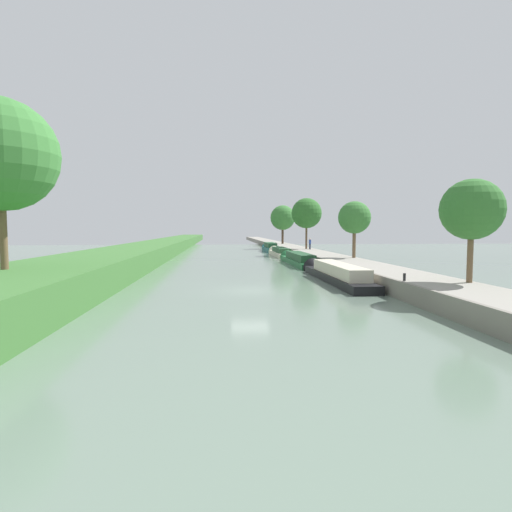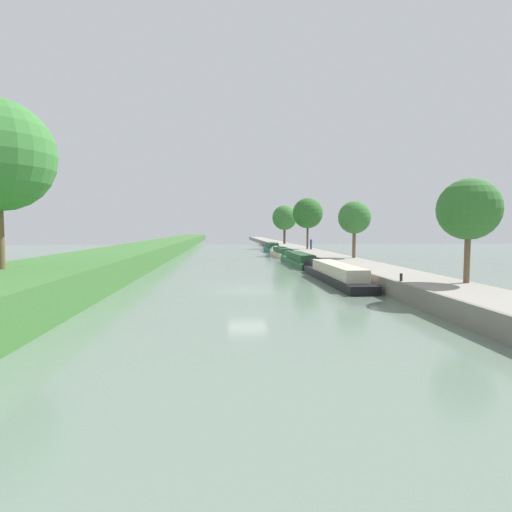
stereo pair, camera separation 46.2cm
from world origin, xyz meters
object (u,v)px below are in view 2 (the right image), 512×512
(narrowboat_cream, at_px, (281,252))
(mooring_bollard_far, at_px, (277,244))
(narrowboat_green, at_px, (298,259))
(person_walking, at_px, (311,244))
(narrowboat_black, at_px, (332,273))
(mooring_bollard_near, at_px, (401,277))
(narrowboat_teal, at_px, (271,248))

(narrowboat_cream, bearing_deg, mooring_bollard_far, 84.05)
(narrowboat_green, relative_size, person_walking, 8.79)
(narrowboat_cream, relative_size, mooring_bollard_far, 28.80)
(person_walking, height_order, mooring_bollard_far, person_walking)
(narrowboat_green, xyz_separation_m, narrowboat_cream, (0.07, 14.59, -0.03))
(narrowboat_black, distance_m, person_walking, 28.83)
(narrowboat_green, relative_size, mooring_bollard_near, 32.41)
(narrowboat_black, relative_size, narrowboat_cream, 1.16)
(narrowboat_black, xyz_separation_m, mooring_bollard_far, (1.81, 46.54, 0.67))
(narrowboat_green, distance_m, narrowboat_cream, 14.59)
(narrowboat_black, bearing_deg, narrowboat_green, 90.06)
(mooring_bollard_near, height_order, mooring_bollard_far, same)
(narrowboat_teal, distance_m, person_walking, 14.17)
(mooring_bollard_far, bearing_deg, narrowboat_teal, -110.84)
(mooring_bollard_near, bearing_deg, narrowboat_cream, 92.65)
(narrowboat_cream, distance_m, narrowboat_teal, 12.20)
(narrowboat_black, relative_size, person_walking, 9.08)
(person_walking, bearing_deg, mooring_bollard_far, 98.35)
(narrowboat_green, xyz_separation_m, narrowboat_teal, (0.05, 26.78, 0.11))
(narrowboat_green, xyz_separation_m, mooring_bollard_far, (1.83, 31.46, 0.69))
(narrowboat_green, bearing_deg, mooring_bollard_near, -85.54)
(narrowboat_black, xyz_separation_m, narrowboat_teal, (0.03, 41.86, 0.09))
(narrowboat_green, relative_size, narrowboat_cream, 1.13)
(narrowboat_black, bearing_deg, mooring_bollard_near, -77.76)
(narrowboat_cream, bearing_deg, narrowboat_teal, 90.11)
(narrowboat_green, height_order, mooring_bollard_far, mooring_bollard_far)
(mooring_bollard_far, bearing_deg, narrowboat_cream, -95.95)
(narrowboat_black, distance_m, narrowboat_green, 15.08)
(narrowboat_teal, height_order, person_walking, person_walking)
(narrowboat_cream, distance_m, person_walking, 4.77)
(person_walking, bearing_deg, narrowboat_black, -98.93)
(mooring_bollard_near, bearing_deg, mooring_bollard_far, 90.00)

